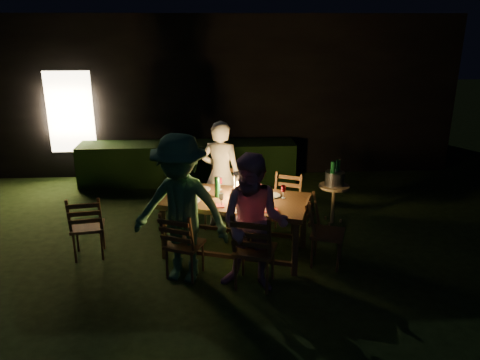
{
  "coord_description": "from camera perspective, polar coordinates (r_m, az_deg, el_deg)",
  "views": [
    {
      "loc": [
        -0.02,
        -5.15,
        3.07
      ],
      "look_at": [
        0.36,
        0.94,
        0.98
      ],
      "focal_mm": 35.0,
      "sensor_mm": 36.0,
      "label": 1
    }
  ],
  "objects": [
    {
      "name": "wineglass_a",
      "position": [
        6.58,
        -2.48,
        -0.46
      ],
      "size": [
        0.06,
        0.06,
        0.18
      ],
      "primitive_type": null,
      "color": "#59070F",
      "rests_on": "dining_table"
    },
    {
      "name": "bottle_table",
      "position": [
        6.29,
        -2.8,
        -0.87
      ],
      "size": [
        0.07,
        0.07,
        0.28
      ],
      "primitive_type": "cylinder",
      "color": "#0F471E",
      "rests_on": "dining_table"
    },
    {
      "name": "wineglass_c",
      "position": [
        5.92,
        1.48,
        -2.69
      ],
      "size": [
        0.06,
        0.06,
        0.18
      ],
      "primitive_type": null,
      "color": "#59070F",
      "rests_on": "dining_table"
    },
    {
      "name": "person_opp_left",
      "position": [
        5.64,
        -7.24,
        -3.59
      ],
      "size": [
        1.35,
        1.03,
        1.85
      ],
      "primitive_type": "imported",
      "rotation": [
        0.0,
        0.0,
        -0.32
      ],
      "color": "#346843",
      "rests_on": "ground"
    },
    {
      "name": "wineglass_d",
      "position": [
        6.29,
        5.29,
        -1.46
      ],
      "size": [
        0.06,
        0.06,
        0.18
      ],
      "primitive_type": null,
      "color": "#59070F",
      "rests_on": "dining_table"
    },
    {
      "name": "person_house_side",
      "position": [
        7.12,
        -2.35,
        0.63
      ],
      "size": [
        0.71,
        0.57,
        1.68
      ],
      "primitive_type": "imported",
      "rotation": [
        0.0,
        0.0,
        2.82
      ],
      "color": "#EFE5CC",
      "rests_on": "ground"
    },
    {
      "name": "wineglass_e",
      "position": [
        6.0,
        -2.28,
        -2.4
      ],
      "size": [
        0.06,
        0.06,
        0.18
      ],
      "primitive_type": null,
      "color": "silver",
      "rests_on": "dining_table"
    },
    {
      "name": "chair_far_left",
      "position": [
        7.27,
        -2.4,
        -3.56
      ],
      "size": [
        0.58,
        0.6,
        0.98
      ],
      "rotation": [
        0.0,
        0.0,
        2.76
      ],
      "color": "#502E1A",
      "rests_on": "ground"
    },
    {
      "name": "person_opp_right",
      "position": [
        5.43,
        1.7,
        -5.4
      ],
      "size": [
        0.97,
        0.86,
        1.68
      ],
      "primitive_type": "imported",
      "rotation": [
        0.0,
        0.0,
        -0.32
      ],
      "color": "#BC819C",
      "rests_on": "ground"
    },
    {
      "name": "chair_near_left",
      "position": [
        5.96,
        -6.82,
        -9.12
      ],
      "size": [
        0.57,
        0.58,
        0.94
      ],
      "rotation": [
        0.0,
        0.0,
        -0.41
      ],
      "color": "#502E1A",
      "rests_on": "ground"
    },
    {
      "name": "napkin_left",
      "position": [
        6.03,
        -2.78,
        -3.15
      ],
      "size": [
        0.18,
        0.14,
        0.01
      ],
      "primitive_type": "cube",
      "color": "red",
      "rests_on": "dining_table"
    },
    {
      "name": "lantern",
      "position": [
        6.25,
        -0.04,
        -0.81
      ],
      "size": [
        0.16,
        0.16,
        0.35
      ],
      "color": "white",
      "rests_on": "dining_table"
    },
    {
      "name": "napkin_right",
      "position": [
        5.89,
        3.8,
        -3.73
      ],
      "size": [
        0.18,
        0.14,
        0.01
      ],
      "primitive_type": "cube",
      "color": "red",
      "rests_on": "dining_table"
    },
    {
      "name": "chair_end",
      "position": [
        6.3,
        10.37,
        -7.62
      ],
      "size": [
        0.58,
        0.56,
        0.97
      ],
      "rotation": [
        0.0,
        0.0,
        -1.92
      ],
      "color": "#502E1A",
      "rests_on": "ground"
    },
    {
      "name": "chair_far_right",
      "position": [
        7.06,
        5.41,
        -4.44
      ],
      "size": [
        0.56,
        0.58,
        0.94
      ],
      "rotation": [
        0.0,
        0.0,
        2.72
      ],
      "color": "#502E1A",
      "rests_on": "ground"
    },
    {
      "name": "plate_near_right",
      "position": [
        5.98,
        3.01,
        -3.34
      ],
      "size": [
        0.25,
        0.25,
        0.01
      ],
      "primitive_type": "cylinder",
      "color": "white",
      "rests_on": "dining_table"
    },
    {
      "name": "bottle_bucket_b",
      "position": [
        7.43,
        11.79,
        0.63
      ],
      "size": [
        0.07,
        0.07,
        0.32
      ],
      "primitive_type": "cylinder",
      "color": "#0F471E",
      "rests_on": "side_table"
    },
    {
      "name": "side_table",
      "position": [
        7.45,
        11.38,
        -1.19
      ],
      "size": [
        0.47,
        0.47,
        0.63
      ],
      "color": "olive",
      "rests_on": "ground"
    },
    {
      "name": "garden_envelope",
      "position": [
        11.41,
        -3.54,
        11.34
      ],
      "size": [
        40.0,
        40.0,
        3.2
      ],
      "color": "black",
      "rests_on": "ground"
    },
    {
      "name": "bottle_bucket_a",
      "position": [
        7.33,
        11.19,
        0.42
      ],
      "size": [
        0.07,
        0.07,
        0.32
      ],
      "primitive_type": "cylinder",
      "color": "#0F471E",
      "rests_on": "side_table"
    },
    {
      "name": "dining_table",
      "position": [
        6.3,
        -0.6,
        -2.95
      ],
      "size": [
        2.14,
        1.52,
        0.81
      ],
      "rotation": [
        0.0,
        0.0,
        -0.32
      ],
      "color": "#502E1A",
      "rests_on": "ground"
    },
    {
      "name": "ice_bucket",
      "position": [
        7.39,
        11.47,
        0.16
      ],
      "size": [
        0.3,
        0.3,
        0.22
      ],
      "primitive_type": "cylinder",
      "color": "#A5A8AD",
      "rests_on": "side_table"
    },
    {
      "name": "plate_far_left",
      "position": [
        6.63,
        -4.69,
        -1.1
      ],
      "size": [
        0.25,
        0.25,
        0.01
      ],
      "primitive_type": "cylinder",
      "color": "white",
      "rests_on": "dining_table"
    },
    {
      "name": "chair_near_right",
      "position": [
        5.7,
        1.77,
        -10.02
      ],
      "size": [
        0.6,
        0.62,
        1.04
      ],
      "rotation": [
        0.0,
        0.0,
        -0.32
      ],
      "color": "#502E1A",
      "rests_on": "ground"
    },
    {
      "name": "phone",
      "position": [
        6.2,
        -6.88,
        -2.67
      ],
      "size": [
        0.14,
        0.07,
        0.01
      ],
      "primitive_type": "cube",
      "color": "black",
      "rests_on": "dining_table"
    },
    {
      "name": "wineglass_b",
      "position": [
        6.36,
        -7.16,
        -1.3
      ],
      "size": [
        0.06,
        0.06,
        0.18
      ],
      "primitive_type": null,
      "color": "#59070F",
      "rests_on": "dining_table"
    },
    {
      "name": "plate_near_left",
      "position": [
        6.24,
        -6.02,
        -2.44
      ],
      "size": [
        0.25,
        0.25,
        0.01
      ],
      "primitive_type": "cylinder",
      "color": "white",
      "rests_on": "dining_table"
    },
    {
      "name": "chair_spare",
      "position": [
        6.7,
        -17.96,
        -6.64
      ],
      "size": [
        0.49,
        0.52,
        0.96
      ],
      "rotation": [
        0.0,
        0.0,
        0.16
      ],
      "color": "#502E1A",
      "rests_on": "ground"
    },
    {
      "name": "plate_far_right",
      "position": [
        6.38,
        3.83,
        -1.89
      ],
      "size": [
        0.25,
        0.25,
        0.01
      ],
      "primitive_type": "cylinder",
      "color": "white",
      "rests_on": "dining_table"
    }
  ]
}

